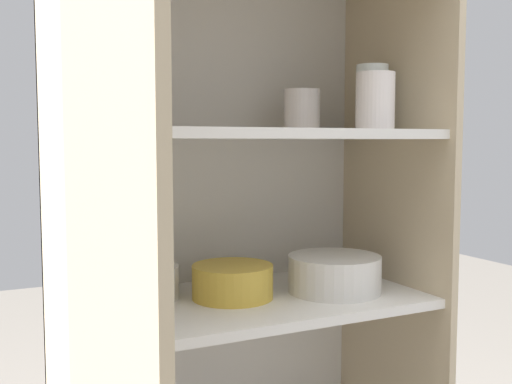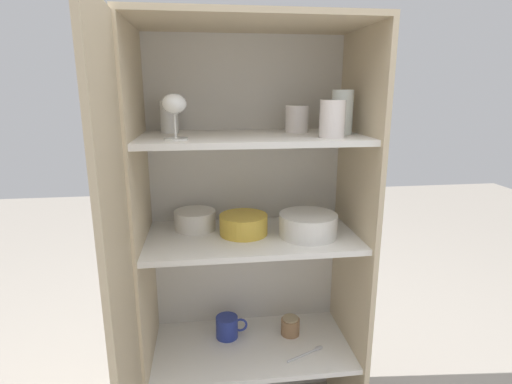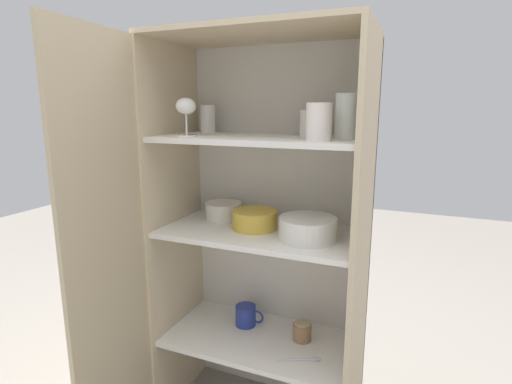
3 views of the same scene
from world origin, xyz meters
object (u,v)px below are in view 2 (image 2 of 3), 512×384
plate_stack_white (308,225)px  coffee_mug_primary (228,327)px  mixing_bowl_large (244,224)px  serving_bowl_small (195,219)px  storage_jar (290,326)px

plate_stack_white → coffee_mug_primary: (-0.29, 0.10, -0.45)m
mixing_bowl_large → serving_bowl_small: bearing=156.3°
mixing_bowl_large → serving_bowl_small: (-0.17, 0.08, -0.00)m
mixing_bowl_large → coffee_mug_primary: size_ratio=1.37×
mixing_bowl_large → coffee_mug_primary: (-0.06, 0.05, -0.45)m
plate_stack_white → mixing_bowl_large: (-0.23, 0.05, -0.00)m
mixing_bowl_large → storage_jar: (0.19, 0.04, -0.46)m
plate_stack_white → coffee_mug_primary: 0.55m
mixing_bowl_large → storage_jar: bearing=11.5°
serving_bowl_small → coffee_mug_primary: size_ratio=1.21×
mixing_bowl_large → serving_bowl_small: mixing_bowl_large is taller
mixing_bowl_large → serving_bowl_small: 0.19m
coffee_mug_primary → storage_jar: size_ratio=1.69×
plate_stack_white → storage_jar: (-0.04, 0.09, -0.46)m
plate_stack_white → storage_jar: 0.47m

